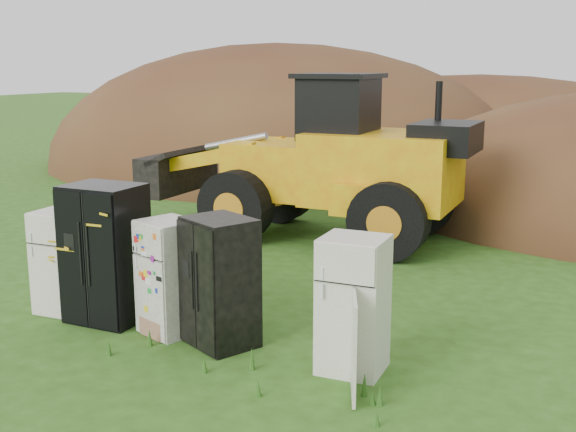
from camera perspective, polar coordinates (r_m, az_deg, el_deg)
name	(u,v)px	position (r m, az deg, el deg)	size (l,w,h in m)	color
ground	(197,338)	(9.98, -7.18, -9.55)	(120.00, 120.00, 0.00)	#2C4D14
fridge_leftmost	(62,262)	(11.20, -17.40, -3.46)	(0.68, 0.65, 1.54)	white
fridge_black_side	(106,253)	(10.61, -14.21, -2.88)	(1.03, 0.82, 1.98)	black
fridge_sticker	(170,277)	(9.98, -9.33, -4.78)	(0.71, 0.65, 1.59)	white
fridge_dark_mid	(220,282)	(9.47, -5.36, -5.22)	(0.87, 0.71, 1.71)	black
fridge_open_door	(353,305)	(8.69, 5.18, -6.99)	(0.75, 0.69, 1.66)	white
wheel_loader	(300,156)	(15.27, 0.96, 4.77)	(7.10, 2.88, 3.43)	yellow
dirt_mound_left	(276,169)	(25.19, -0.96, 3.74)	(17.25, 12.93, 8.58)	#452316
dirt_mound_back	(476,165)	(26.94, 14.67, 3.89)	(17.48, 11.65, 6.46)	#452316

